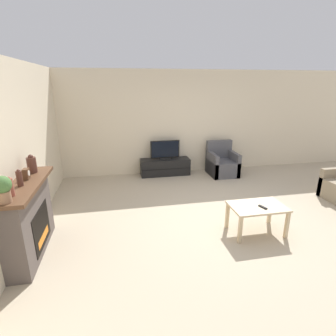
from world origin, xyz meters
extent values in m
plane|color=tan|center=(0.00, 0.00, 0.00)|extent=(24.00, 24.00, 0.00)
cube|color=beige|center=(0.00, 2.71, 1.35)|extent=(12.00, 0.06, 2.70)
cube|color=beige|center=(-3.33, 0.00, 1.35)|extent=(0.06, 12.00, 2.70)
cube|color=#564C47|center=(-3.15, -0.56, 0.51)|extent=(0.30, 1.34, 1.03)
cube|color=black|center=(-3.00, -0.56, 0.39)|extent=(0.01, 0.74, 0.57)
cube|color=orange|center=(-3.00, -0.56, 0.24)|extent=(0.01, 0.52, 0.11)
cube|color=brown|center=(-3.12, -0.56, 1.05)|extent=(0.42, 1.46, 0.05)
cylinder|color=#994C3D|center=(-3.13, -1.00, 1.19)|extent=(0.08, 0.08, 0.21)
sphere|color=#994C3D|center=(-3.13, -1.00, 1.30)|extent=(0.04, 0.04, 0.04)
cylinder|color=#512D23|center=(-3.13, -0.67, 1.18)|extent=(0.07, 0.07, 0.20)
sphere|color=#512D23|center=(-3.13, -0.67, 1.28)|extent=(0.04, 0.04, 0.04)
cylinder|color=#512D23|center=(-3.13, -0.12, 1.19)|extent=(0.13, 0.13, 0.23)
sphere|color=#512D23|center=(-3.13, -0.12, 1.32)|extent=(0.07, 0.07, 0.07)
cube|color=brown|center=(-3.13, -0.42, 1.15)|extent=(0.07, 0.11, 0.15)
cylinder|color=white|center=(-3.10, -0.42, 1.16)|extent=(0.00, 0.08, 0.08)
cylinder|color=#936B4C|center=(-3.13, -1.19, 1.15)|extent=(0.14, 0.14, 0.14)
sphere|color=#477038|center=(-3.13, -1.19, 1.29)|extent=(0.20, 0.20, 0.20)
cube|color=black|center=(-0.65, 2.44, 0.22)|extent=(1.31, 0.40, 0.44)
cube|color=black|center=(-0.65, 2.23, 0.22)|extent=(1.28, 0.01, 0.01)
cube|color=black|center=(-0.65, 2.44, 0.46)|extent=(0.27, 0.18, 0.04)
cube|color=black|center=(-0.65, 2.44, 0.71)|extent=(0.77, 0.03, 0.46)
cube|color=black|center=(-0.65, 2.42, 0.71)|extent=(0.71, 0.01, 0.42)
cube|color=#4C4C51|center=(0.85, 2.14, 0.20)|extent=(0.70, 0.76, 0.40)
cube|color=#4C4C51|center=(0.85, 2.45, 0.64)|extent=(0.70, 0.14, 0.48)
cube|color=#4C4C51|center=(0.55, 2.14, 0.31)|extent=(0.10, 0.76, 0.62)
cube|color=#4C4C51|center=(1.15, 2.14, 0.31)|extent=(0.10, 0.76, 0.62)
cube|color=#CCB289|center=(0.27, -0.69, 0.46)|extent=(0.87, 0.56, 0.03)
cube|color=#CCB289|center=(-0.12, -0.93, 0.22)|extent=(0.05, 0.05, 0.45)
cube|color=#CCB289|center=(0.67, -0.93, 0.22)|extent=(0.05, 0.05, 0.45)
cube|color=#CCB289|center=(-0.12, -0.45, 0.22)|extent=(0.05, 0.05, 0.45)
cube|color=#CCB289|center=(0.67, -0.45, 0.22)|extent=(0.05, 0.05, 0.45)
cube|color=black|center=(0.31, -0.77, 0.49)|extent=(0.09, 0.15, 0.02)
cube|color=gray|center=(2.77, 0.40, 0.31)|extent=(0.81, 0.11, 0.62)
camera|label=1|loc=(-1.87, -4.14, 2.33)|focal=28.00mm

